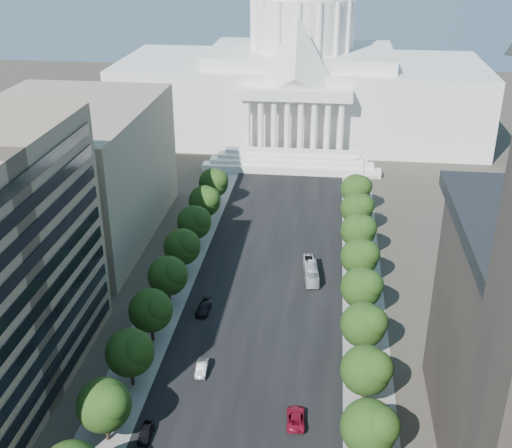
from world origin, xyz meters
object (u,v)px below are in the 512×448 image
at_px(car_dark_a, 146,433).
at_px(car_dark_b, 204,308).
at_px(car_silver, 202,368).
at_px(car_red, 296,418).
at_px(city_bus, 311,271).

relative_size(car_dark_a, car_dark_b, 0.81).
bearing_deg(car_dark_a, car_silver, 70.11).
xyz_separation_m(car_silver, car_red, (15.85, -9.85, -0.01)).
distance_m(car_dark_a, car_silver, 16.17).
relative_size(car_silver, city_bus, 0.45).
bearing_deg(car_red, car_silver, -35.57).
distance_m(car_silver, city_bus, 36.79).
xyz_separation_m(car_dark_a, car_red, (20.94, 5.50, 0.05)).
bearing_deg(car_dark_b, car_red, -52.85).
height_order(car_dark_a, car_dark_b, car_dark_b).
bearing_deg(city_bus, car_dark_a, -120.45).
height_order(car_red, city_bus, city_bus).
bearing_deg(city_bus, car_red, -97.16).
bearing_deg(car_silver, city_bus, 62.01).
distance_m(car_dark_a, car_red, 21.65).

